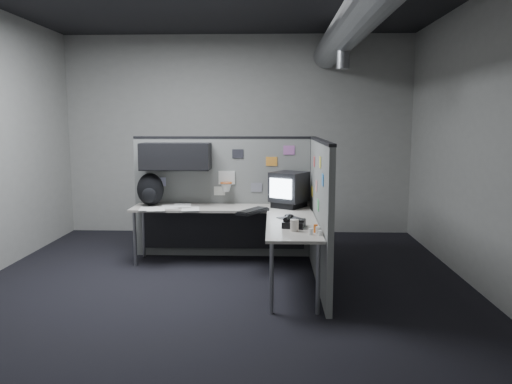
{
  "coord_description": "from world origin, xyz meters",
  "views": [
    {
      "loc": [
        0.57,
        -5.36,
        1.83
      ],
      "look_at": [
        0.37,
        0.35,
        1.02
      ],
      "focal_mm": 35.0,
      "sensor_mm": 36.0,
      "label": 1
    }
  ],
  "objects_px": {
    "desk": "(239,220)",
    "backpack": "(150,190)",
    "phone": "(294,223)",
    "keyboard": "(253,211)",
    "monitor": "(289,189)"
  },
  "relations": [
    {
      "from": "monitor",
      "to": "backpack",
      "type": "xyz_separation_m",
      "value": [
        -1.81,
        0.05,
        -0.03
      ]
    },
    {
      "from": "keyboard",
      "to": "phone",
      "type": "relative_size",
      "value": 1.81
    },
    {
      "from": "desk",
      "to": "backpack",
      "type": "relative_size",
      "value": 5.39
    },
    {
      "from": "desk",
      "to": "monitor",
      "type": "distance_m",
      "value": 0.78
    },
    {
      "from": "monitor",
      "to": "keyboard",
      "type": "distance_m",
      "value": 0.65
    },
    {
      "from": "keyboard",
      "to": "backpack",
      "type": "relative_size",
      "value": 1.18
    },
    {
      "from": "desk",
      "to": "keyboard",
      "type": "distance_m",
      "value": 0.26
    },
    {
      "from": "keyboard",
      "to": "backpack",
      "type": "bearing_deg",
      "value": 147.78
    },
    {
      "from": "desk",
      "to": "backpack",
      "type": "xyz_separation_m",
      "value": [
        -1.18,
        0.34,
        0.33
      ]
    },
    {
      "from": "phone",
      "to": "monitor",
      "type": "bearing_deg",
      "value": 111.9
    },
    {
      "from": "desk",
      "to": "backpack",
      "type": "bearing_deg",
      "value": 163.75
    },
    {
      "from": "phone",
      "to": "backpack",
      "type": "distance_m",
      "value": 2.22
    },
    {
      "from": "phone",
      "to": "keyboard",
      "type": "bearing_deg",
      "value": 141.46
    },
    {
      "from": "monitor",
      "to": "phone",
      "type": "xyz_separation_m",
      "value": [
        0.01,
        -1.22,
        -0.19
      ]
    },
    {
      "from": "monitor",
      "to": "phone",
      "type": "relative_size",
      "value": 1.96
    }
  ]
}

